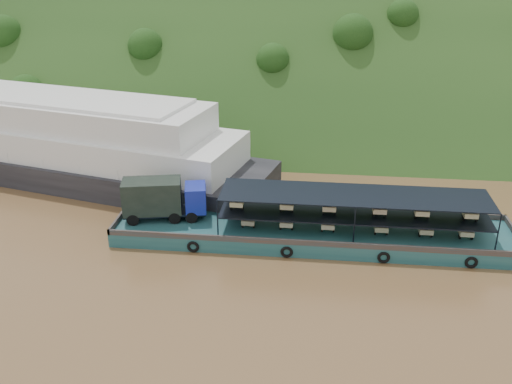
# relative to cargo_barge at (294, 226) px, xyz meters

# --- Properties ---
(ground) EXTENTS (160.00, 160.00, 0.00)m
(ground) POSITION_rel_cargo_barge_xyz_m (-1.66, -0.42, -1.25)
(ground) COLOR brown
(ground) RESTS_ON ground
(hillside) EXTENTS (140.00, 39.60, 39.60)m
(hillside) POSITION_rel_cargo_barge_xyz_m (-1.66, 35.58, -1.25)
(hillside) COLOR #1C3A15
(hillside) RESTS_ON ground
(cargo_barge) EXTENTS (35.00, 7.18, 4.97)m
(cargo_barge) POSITION_rel_cargo_barge_xyz_m (0.00, 0.00, 0.00)
(cargo_barge) COLOR #154449
(cargo_barge) RESTS_ON ground
(passenger_ferry) EXTENTS (46.61, 21.75, 9.16)m
(passenger_ferry) POSITION_rel_cargo_barge_xyz_m (-25.28, 12.18, 2.72)
(passenger_ferry) COLOR black
(passenger_ferry) RESTS_ON ground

